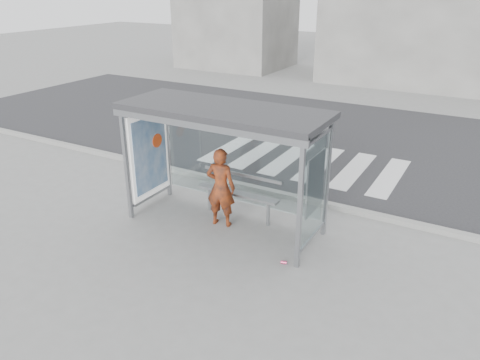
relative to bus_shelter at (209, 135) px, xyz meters
name	(u,v)px	position (x,y,z in m)	size (l,w,h in m)	color
ground	(224,225)	(0.37, -0.06, -1.98)	(80.00, 80.00, 0.00)	slate
road	(332,138)	(0.37, 6.94, -1.98)	(30.00, 10.00, 0.01)	#242427
curb	(264,190)	(0.37, 1.89, -1.92)	(30.00, 0.18, 0.12)	gray
crosswalk	(303,161)	(0.37, 4.44, -1.98)	(5.55, 3.00, 0.00)	silver
bus_shelter	(209,135)	(0.00, 0.00, 0.00)	(4.25, 1.65, 2.62)	gray
building_left	(237,15)	(-9.63, 17.94, 1.02)	(6.00, 5.00, 6.00)	slate
building_center	(408,32)	(0.37, 17.94, 0.52)	(8.00, 5.00, 5.00)	slate
person	(221,187)	(0.29, -0.04, -1.11)	(0.64, 0.42, 1.75)	#DB4F14
bench	(238,193)	(0.45, 0.44, -1.40)	(1.93, 0.33, 1.00)	gray
soda_can	(284,262)	(2.12, -0.79, -1.95)	(0.06, 0.06, 0.11)	#E54375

